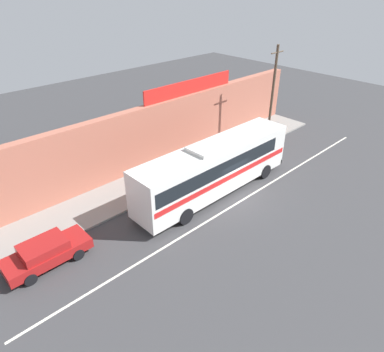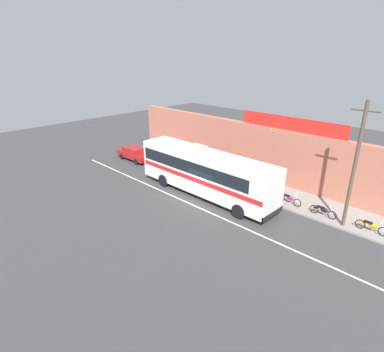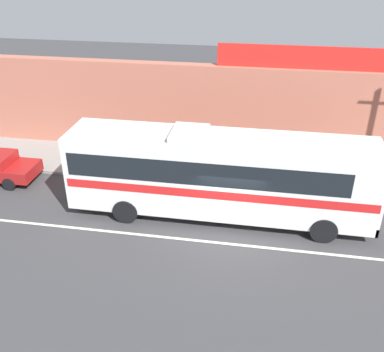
# 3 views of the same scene
# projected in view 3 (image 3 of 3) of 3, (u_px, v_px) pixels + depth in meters

# --- Properties ---
(ground_plane) EXTENTS (70.00, 70.00, 0.00)m
(ground_plane) POSITION_uv_depth(u_px,v_px,m) (229.00, 232.00, 17.49)
(ground_plane) COLOR #3A3A3D
(sidewalk_slab) EXTENTS (30.00, 3.60, 0.14)m
(sidewalk_slab) POSITION_uv_depth(u_px,v_px,m) (239.00, 171.00, 21.97)
(sidewalk_slab) COLOR gray
(sidewalk_slab) RESTS_ON ground_plane
(storefront_facade) EXTENTS (30.00, 0.70, 4.80)m
(storefront_facade) POSITION_uv_depth(u_px,v_px,m) (245.00, 113.00, 22.73)
(storefront_facade) COLOR #B26651
(storefront_facade) RESTS_ON ground_plane
(storefront_billboard) EXTENTS (8.98, 0.12, 1.10)m
(storefront_billboard) POSITION_uv_depth(u_px,v_px,m) (311.00, 58.00, 20.88)
(storefront_billboard) COLOR red
(storefront_billboard) RESTS_ON storefront_facade
(road_center_stripe) EXTENTS (30.00, 0.14, 0.01)m
(road_center_stripe) POSITION_uv_depth(u_px,v_px,m) (227.00, 244.00, 16.80)
(road_center_stripe) COLOR silver
(road_center_stripe) RESTS_ON ground_plane
(intercity_bus) EXTENTS (12.34, 2.60, 3.78)m
(intercity_bus) POSITION_uv_depth(u_px,v_px,m) (217.00, 172.00, 17.61)
(intercity_bus) COLOR silver
(intercity_bus) RESTS_ON ground_plane
(motorcycle_purple) EXTENTS (1.94, 0.56, 0.94)m
(motorcycle_purple) POSITION_uv_depth(u_px,v_px,m) (349.00, 180.00, 20.08)
(motorcycle_purple) COLOR black
(motorcycle_purple) RESTS_ON sidewalk_slab
(pedestrian_far_left) EXTENTS (0.30, 0.48, 1.66)m
(pedestrian_far_left) POSITION_uv_depth(u_px,v_px,m) (321.00, 160.00, 20.70)
(pedestrian_far_left) COLOR brown
(pedestrian_far_left) RESTS_ON sidewalk_slab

